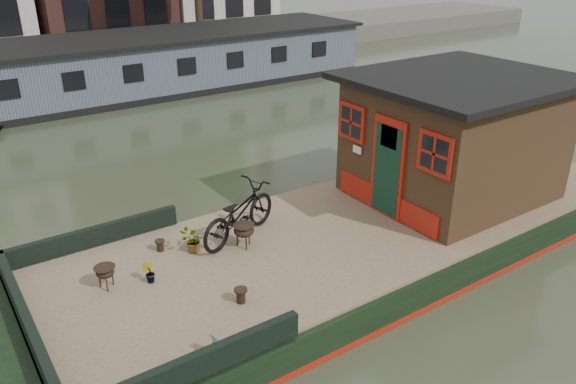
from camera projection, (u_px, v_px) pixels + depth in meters
ground at (366, 250)px, 10.71m from camera, size 120.00×120.00×0.00m
houseboat_hull at (310, 258)px, 9.91m from camera, size 14.01×4.02×0.60m
houseboat_deck at (368, 221)px, 10.45m from camera, size 11.80×3.80×0.05m
bow_bulwark at (94, 304)px, 7.76m from camera, size 3.00×4.00×0.35m
cabin at (455, 136)px, 11.06m from camera, size 4.00×3.50×2.42m
bicycle at (239, 213)px, 9.64m from camera, size 1.92×1.24×0.95m
potted_plant_b at (149, 273)px, 8.50m from camera, size 0.23×0.23×0.33m
potted_plant_c at (193, 241)px, 9.30m from camera, size 0.48×0.45×0.42m
potted_plant_e at (214, 345)px, 6.99m from camera, size 0.16×0.20×0.33m
brazier_front at (244, 236)px, 9.47m from camera, size 0.50×0.50×0.42m
brazier_rear at (106, 277)px, 8.35m from camera, size 0.44×0.44×0.37m
bollard_port at (160, 246)px, 9.38m from camera, size 0.17×0.17×0.19m
bollard_stbd at (241, 296)px, 8.05m from camera, size 0.20×0.20×0.22m
far_houseboat at (115, 69)px, 20.81m from camera, size 20.40×4.40×2.11m
quay at (69, 56)px, 25.90m from camera, size 60.00×6.00×0.90m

